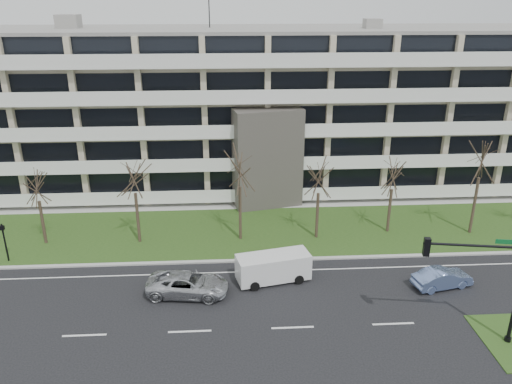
{
  "coord_description": "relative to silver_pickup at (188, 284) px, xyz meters",
  "views": [
    {
      "loc": [
        -3.59,
        -24.06,
        18.1
      ],
      "look_at": [
        -1.55,
        10.0,
        4.64
      ],
      "focal_mm": 35.0,
      "sensor_mm": 36.0,
      "label": 1
    }
  ],
  "objects": [
    {
      "name": "grass_verge",
      "position": [
        6.34,
        9.08,
        -0.7
      ],
      "size": [
        90.0,
        10.0,
        0.06
      ],
      "primitive_type": "cube",
      "color": "#224617",
      "rests_on": "ground"
    },
    {
      "name": "white_van",
      "position": [
        5.73,
        1.39,
        0.41
      ],
      "size": [
        5.21,
        2.83,
        1.91
      ],
      "rotation": [
        0.0,
        0.0,
        0.21
      ],
      "color": "white",
      "rests_on": "ground"
    },
    {
      "name": "tree_3",
      "position": [
        3.64,
        7.69,
        5.48
      ],
      "size": [
        4.0,
        4.0,
        7.99
      ],
      "color": "#382B21",
      "rests_on": "ground"
    },
    {
      "name": "traffic_signal",
      "position": [
        16.45,
        -5.61,
        3.38
      ],
      "size": [
        5.43,
        1.2,
        6.35
      ],
      "rotation": [
        0.0,
        0.0,
        -0.16
      ],
      "color": "black",
      "rests_on": "ground"
    },
    {
      "name": "tree_6",
      "position": [
        22.42,
        7.68,
        5.94
      ],
      "size": [
        4.29,
        4.29,
        8.58
      ],
      "color": "#382B21",
      "rests_on": "ground"
    },
    {
      "name": "pedestrian_signal",
      "position": [
        -13.4,
        5.11,
        1.19
      ],
      "size": [
        0.28,
        0.22,
        3.02
      ],
      "rotation": [
        0.0,
        0.0,
        0.01
      ],
      "color": "black",
      "rests_on": "ground"
    },
    {
      "name": "sidewalk",
      "position": [
        6.34,
        14.58,
        -0.69
      ],
      "size": [
        90.0,
        2.0,
        0.08
      ],
      "primitive_type": "cube",
      "color": "#B2B2AD",
      "rests_on": "ground"
    },
    {
      "name": "tree_4",
      "position": [
        9.72,
        7.6,
        4.56
      ],
      "size": [
        3.4,
        3.4,
        6.81
      ],
      "color": "#382B21",
      "rests_on": "ground"
    },
    {
      "name": "tree_1",
      "position": [
        -11.61,
        7.86,
        4.23
      ],
      "size": [
        3.19,
        3.19,
        6.39
      ],
      "color": "#382B21",
      "rests_on": "ground"
    },
    {
      "name": "blue_sedan",
      "position": [
        16.79,
        -0.14,
        -0.07
      ],
      "size": [
        4.2,
        2.25,
        1.32
      ],
      "primitive_type": "imported",
      "rotation": [
        0.0,
        0.0,
        1.8
      ],
      "color": "#7189C4",
      "rests_on": "ground"
    },
    {
      "name": "ground",
      "position": [
        6.34,
        -3.92,
        -0.73
      ],
      "size": [
        160.0,
        160.0,
        0.0
      ],
      "primitive_type": "plane",
      "color": "black",
      "rests_on": "ground"
    },
    {
      "name": "curb",
      "position": [
        6.34,
        4.08,
        -0.67
      ],
      "size": [
        90.0,
        0.35,
        0.12
      ],
      "primitive_type": "cube",
      "color": "#B2B2AD",
      "rests_on": "ground"
    },
    {
      "name": "silver_pickup",
      "position": [
        0.0,
        0.0,
        0.0
      ],
      "size": [
        5.52,
        3.04,
        1.46
      ],
      "primitive_type": "imported",
      "rotation": [
        0.0,
        0.0,
        1.45
      ],
      "color": "silver",
      "rests_on": "ground"
    },
    {
      "name": "tree_5",
      "position": [
        15.76,
        8.31,
        4.44
      ],
      "size": [
        3.33,
        3.33,
        6.66
      ],
      "color": "#382B21",
      "rests_on": "ground"
    },
    {
      "name": "apartment_building",
      "position": [
        6.33,
        21.4,
        6.88
      ],
      "size": [
        60.5,
        15.1,
        18.75
      ],
      "color": "tan",
      "rests_on": "ground"
    },
    {
      "name": "lane_edge_line",
      "position": [
        6.34,
        2.58,
        -0.73
      ],
      "size": [
        90.0,
        0.12,
        0.01
      ],
      "primitive_type": "cube",
      "color": "white",
      "rests_on": "ground"
    },
    {
      "name": "tree_2",
      "position": [
        -4.3,
        7.65,
        5.02
      ],
      "size": [
        3.7,
        3.7,
        7.4
      ],
      "color": "#382B21",
      "rests_on": "ground"
    }
  ]
}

